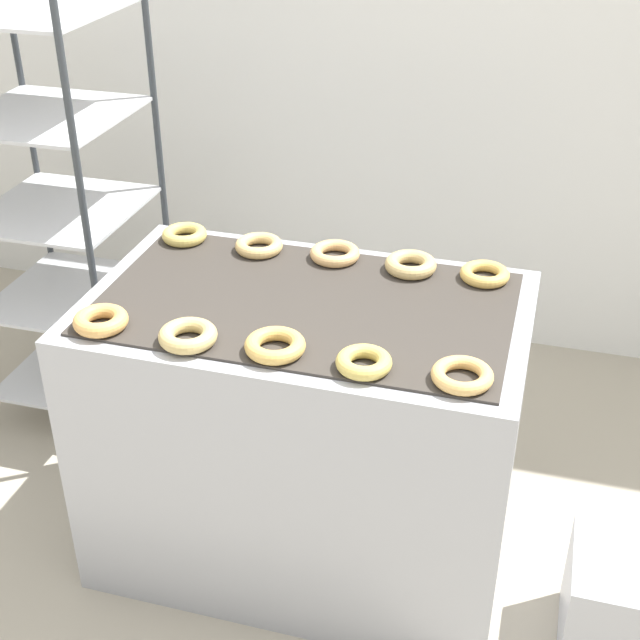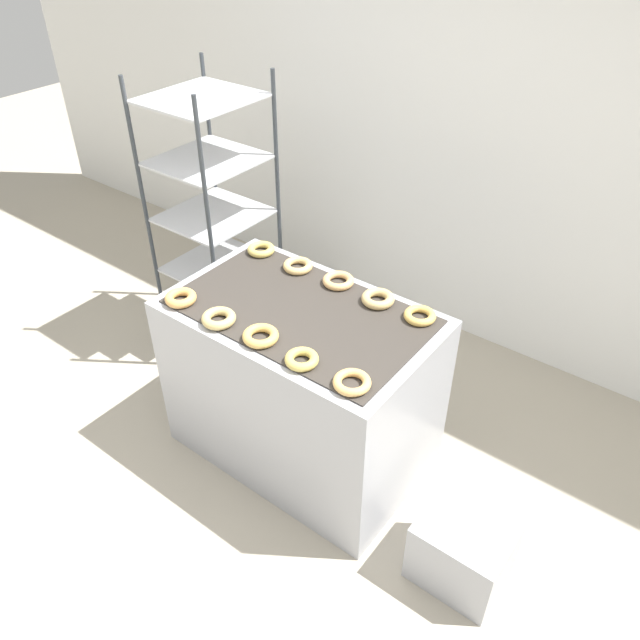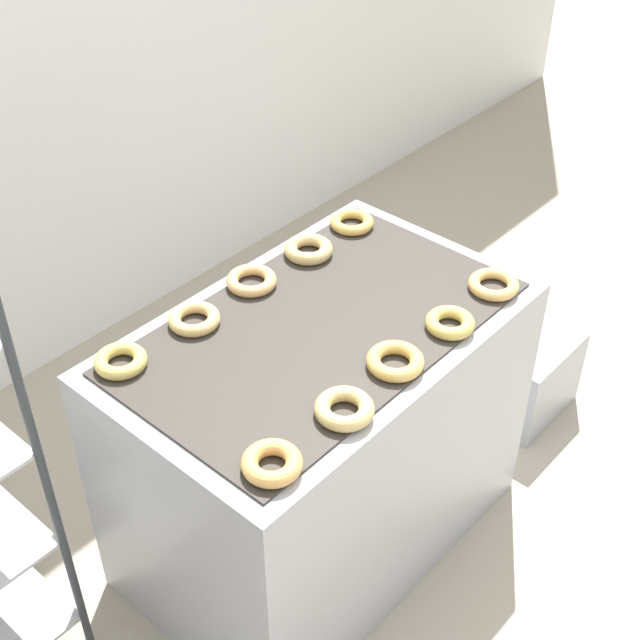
{
  "view_description": "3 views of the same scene",
  "coord_description": "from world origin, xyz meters",
  "px_view_note": "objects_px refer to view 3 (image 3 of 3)",
  "views": [
    {
      "loc": [
        0.63,
        -1.44,
        2.13
      ],
      "look_at": [
        0.0,
        0.78,
        0.77
      ],
      "focal_mm": 50.0,
      "sensor_mm": 36.0,
      "label": 1
    },
    {
      "loc": [
        1.46,
        -1.14,
        2.57
      ],
      "look_at": [
        0.0,
        0.78,
        0.77
      ],
      "focal_mm": 35.0,
      "sensor_mm": 36.0,
      "label": 2
    },
    {
      "loc": [
        -1.48,
        -0.68,
        2.48
      ],
      "look_at": [
        0.0,
        0.63,
        0.93
      ],
      "focal_mm": 50.0,
      "sensor_mm": 36.0,
      "label": 3
    }
  ],
  "objects_px": {
    "glaze_bin": "(521,372)",
    "donut_far_leftmost": "(121,361)",
    "fryer_machine": "(320,439)",
    "donut_near_left": "(344,409)",
    "donut_far_right": "(308,249)",
    "donut_far_rightmost": "(352,222)",
    "donut_far_center": "(251,281)",
    "donut_near_leftmost": "(272,463)",
    "donut_near_center": "(395,361)",
    "donut_near_rightmost": "(494,284)",
    "donut_far_left": "(194,319)",
    "donut_near_right": "(450,323)"
  },
  "relations": [
    {
      "from": "donut_far_right",
      "to": "donut_far_rightmost",
      "type": "xyz_separation_m",
      "value": [
        0.22,
        0.01,
        -0.0
      ]
    },
    {
      "from": "donut_near_leftmost",
      "to": "donut_far_left",
      "type": "relative_size",
      "value": 0.99
    },
    {
      "from": "donut_near_left",
      "to": "fryer_machine",
      "type": "bearing_deg",
      "value": 51.06
    },
    {
      "from": "donut_far_left",
      "to": "donut_far_leftmost",
      "type": "bearing_deg",
      "value": 177.71
    },
    {
      "from": "donut_near_rightmost",
      "to": "donut_far_leftmost",
      "type": "bearing_deg",
      "value": 150.1
    },
    {
      "from": "donut_near_rightmost",
      "to": "donut_far_right",
      "type": "bearing_deg",
      "value": 113.06
    },
    {
      "from": "donut_far_leftmost",
      "to": "donut_far_left",
      "type": "xyz_separation_m",
      "value": [
        0.25,
        -0.01,
        -0.0
      ]
    },
    {
      "from": "donut_near_rightmost",
      "to": "donut_far_left",
      "type": "relative_size",
      "value": 1.02
    },
    {
      "from": "donut_near_center",
      "to": "donut_near_rightmost",
      "type": "relative_size",
      "value": 1.03
    },
    {
      "from": "donut_near_leftmost",
      "to": "donut_far_rightmost",
      "type": "height_order",
      "value": "donut_near_leftmost"
    },
    {
      "from": "donut_far_right",
      "to": "donut_near_rightmost",
      "type": "bearing_deg",
      "value": -66.94
    },
    {
      "from": "glaze_bin",
      "to": "donut_near_leftmost",
      "type": "xyz_separation_m",
      "value": [
        -1.49,
        -0.12,
        0.76
      ]
    },
    {
      "from": "donut_far_leftmost",
      "to": "donut_far_center",
      "type": "xyz_separation_m",
      "value": [
        0.49,
        0.0,
        -0.0
      ]
    },
    {
      "from": "donut_near_rightmost",
      "to": "donut_far_right",
      "type": "xyz_separation_m",
      "value": [
        -0.23,
        0.54,
        0.0
      ]
    },
    {
      "from": "donut_near_leftmost",
      "to": "donut_near_center",
      "type": "xyz_separation_m",
      "value": [
        0.48,
        0.01,
        -0.0
      ]
    },
    {
      "from": "glaze_bin",
      "to": "donut_far_leftmost",
      "type": "xyz_separation_m",
      "value": [
        -1.49,
        0.44,
        0.76
      ]
    },
    {
      "from": "donut_near_center",
      "to": "donut_far_center",
      "type": "bearing_deg",
      "value": 88.92
    },
    {
      "from": "donut_far_leftmost",
      "to": "donut_far_right",
      "type": "xyz_separation_m",
      "value": [
        0.73,
        -0.01,
        0.0
      ]
    },
    {
      "from": "donut_near_center",
      "to": "donut_far_center",
      "type": "height_order",
      "value": "donut_near_center"
    },
    {
      "from": "donut_near_left",
      "to": "donut_near_right",
      "type": "xyz_separation_m",
      "value": [
        0.47,
        0.0,
        -0.0
      ]
    },
    {
      "from": "donut_near_rightmost",
      "to": "donut_far_center",
      "type": "height_order",
      "value": "donut_far_center"
    },
    {
      "from": "glaze_bin",
      "to": "donut_near_rightmost",
      "type": "distance_m",
      "value": 0.94
    },
    {
      "from": "fryer_machine",
      "to": "donut_far_rightmost",
      "type": "bearing_deg",
      "value": 30.42
    },
    {
      "from": "donut_far_rightmost",
      "to": "donut_near_center",
      "type": "bearing_deg",
      "value": -130.75
    },
    {
      "from": "donut_near_left",
      "to": "donut_near_center",
      "type": "bearing_deg",
      "value": 4.49
    },
    {
      "from": "fryer_machine",
      "to": "glaze_bin",
      "type": "height_order",
      "value": "fryer_machine"
    },
    {
      "from": "donut_far_leftmost",
      "to": "donut_near_leftmost",
      "type": "bearing_deg",
      "value": -89.85
    },
    {
      "from": "fryer_machine",
      "to": "donut_near_left",
      "type": "height_order",
      "value": "donut_near_left"
    },
    {
      "from": "donut_near_left",
      "to": "donut_far_right",
      "type": "bearing_deg",
      "value": 49.25
    },
    {
      "from": "glaze_bin",
      "to": "donut_near_right",
      "type": "bearing_deg",
      "value": -171.26
    },
    {
      "from": "donut_near_leftmost",
      "to": "donut_near_left",
      "type": "relative_size",
      "value": 0.96
    },
    {
      "from": "donut_far_left",
      "to": "donut_far_center",
      "type": "distance_m",
      "value": 0.24
    },
    {
      "from": "donut_near_leftmost",
      "to": "donut_far_left",
      "type": "xyz_separation_m",
      "value": [
        0.25,
        0.55,
        -0.0
      ]
    },
    {
      "from": "donut_near_leftmost",
      "to": "donut_far_rightmost",
      "type": "xyz_separation_m",
      "value": [
        0.95,
        0.55,
        -0.0
      ]
    },
    {
      "from": "glaze_bin",
      "to": "donut_near_left",
      "type": "bearing_deg",
      "value": -174.3
    },
    {
      "from": "fryer_machine",
      "to": "donut_near_leftmost",
      "type": "relative_size",
      "value": 8.48
    },
    {
      "from": "donut_near_center",
      "to": "donut_far_leftmost",
      "type": "relative_size",
      "value": 1.1
    },
    {
      "from": "fryer_machine",
      "to": "glaze_bin",
      "type": "relative_size",
      "value": 3.24
    },
    {
      "from": "donut_near_right",
      "to": "donut_far_right",
      "type": "bearing_deg",
      "value": 88.76
    },
    {
      "from": "donut_near_rightmost",
      "to": "donut_near_center",
      "type": "bearing_deg",
      "value": 179.73
    },
    {
      "from": "donut_far_center",
      "to": "donut_far_right",
      "type": "relative_size",
      "value": 0.99
    },
    {
      "from": "donut_near_leftmost",
      "to": "donut_near_rightmost",
      "type": "relative_size",
      "value": 0.97
    },
    {
      "from": "donut_near_left",
      "to": "donut_far_center",
      "type": "bearing_deg",
      "value": 67.13
    },
    {
      "from": "donut_near_center",
      "to": "donut_far_rightmost",
      "type": "distance_m",
      "value": 0.71
    },
    {
      "from": "donut_far_leftmost",
      "to": "fryer_machine",
      "type": "bearing_deg",
      "value": -30.15
    },
    {
      "from": "donut_near_center",
      "to": "donut_near_right",
      "type": "xyz_separation_m",
      "value": [
        0.24,
        -0.01,
        -0.0
      ]
    },
    {
      "from": "donut_far_center",
      "to": "donut_near_leftmost",
      "type": "bearing_deg",
      "value": -131.25
    },
    {
      "from": "donut_near_leftmost",
      "to": "donut_near_rightmost",
      "type": "bearing_deg",
      "value": 0.49
    },
    {
      "from": "donut_near_left",
      "to": "donut_far_left",
      "type": "bearing_deg",
      "value": 90.06
    },
    {
      "from": "glaze_bin",
      "to": "donut_far_rightmost",
      "type": "xyz_separation_m",
      "value": [
        -0.54,
        0.44,
        0.76
      ]
    }
  ]
}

